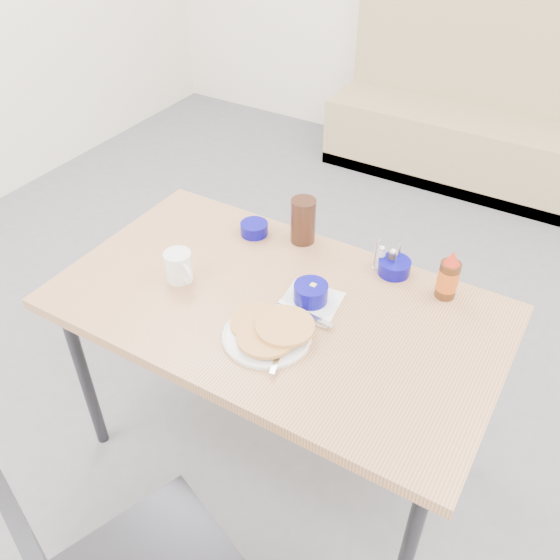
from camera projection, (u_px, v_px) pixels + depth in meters
The scene contains 12 objects.
ground at pixel (242, 497), 2.17m from camera, with size 6.00×6.00×0.00m, color slate.
booth_bench at pixel (480, 128), 3.81m from camera, with size 1.90×0.56×1.22m.
dining_table at pixel (276, 317), 1.90m from camera, with size 1.40×0.80×0.76m.
pancake_plate at pixel (269, 332), 1.73m from camera, with size 0.26×0.26×0.05m.
coffee_mug at pixel (179, 266), 1.92m from camera, with size 0.13×0.09×0.10m.
grits_setting at pixel (311, 296), 1.84m from camera, with size 0.21×0.20×0.07m.
creamer_bowl at pixel (254, 229), 2.14m from camera, with size 0.10×0.10×0.05m.
butter_bowl at pixel (394, 267), 1.96m from camera, with size 0.11×0.11×0.05m.
amber_tumbler at pixel (303, 221), 2.07m from camera, with size 0.09×0.09×0.17m, color #321A10.
condiment_caddy at pixel (386, 260), 1.97m from camera, with size 0.09×0.06×0.10m.
syrup_bottle at pixel (448, 277), 1.84m from camera, with size 0.07×0.07×0.17m.
sugar_wrapper at pixel (258, 306), 1.84m from camera, with size 0.04×0.02×0.00m, color #FA5653.
Camera 1 is at (0.73, -0.94, 1.99)m, focal length 38.00 mm.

